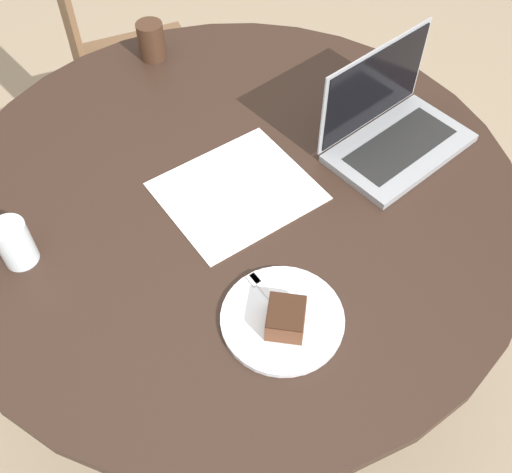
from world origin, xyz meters
The scene contains 10 objects.
ground_plane centered at (0.00, 0.00, 0.00)m, with size 12.00×12.00×0.00m, color gray.
dining_table centered at (0.00, 0.00, 0.64)m, with size 1.32×1.32×0.78m.
chair centered at (0.04, 0.94, 0.51)m, with size 0.47×0.47×1.00m.
paper_document centered at (0.00, -0.01, 0.78)m, with size 0.35×0.31×0.00m.
plate centered at (-0.09, -0.35, 0.79)m, with size 0.24×0.24×0.01m.
cake_slice centered at (-0.09, -0.37, 0.82)m, with size 0.11×0.11×0.05m.
fork centered at (-0.08, -0.30, 0.79)m, with size 0.04×0.17×0.00m.
coffee_glass centered at (0.04, 0.55, 0.83)m, with size 0.07×0.07×0.10m.
water_glass centered at (-0.48, 0.04, 0.83)m, with size 0.07×0.07×0.10m.
laptop centered at (0.40, -0.06, 0.82)m, with size 0.38×0.27×0.24m.
Camera 1 is at (-0.42, -0.83, 1.79)m, focal length 42.00 mm.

